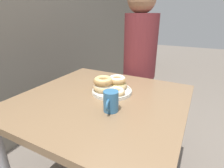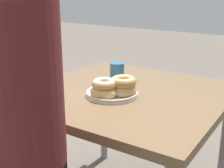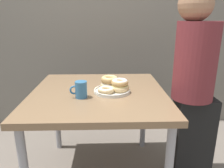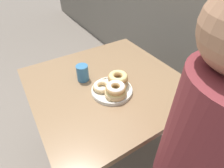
{
  "view_description": "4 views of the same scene",
  "coord_description": "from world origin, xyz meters",
  "px_view_note": "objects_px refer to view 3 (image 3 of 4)",
  "views": [
    {
      "loc": [
        -0.81,
        -0.36,
        1.19
      ],
      "look_at": [
        0.1,
        0.12,
        0.79
      ],
      "focal_mm": 28.0,
      "sensor_mm": 36.0,
      "label": 1
    },
    {
      "loc": [
        1.3,
        0.9,
        1.24
      ],
      "look_at": [
        0.1,
        0.12,
        0.79
      ],
      "focal_mm": 50.0,
      "sensor_mm": 36.0,
      "label": 2
    },
    {
      "loc": [
        0.05,
        -1.33,
        1.23
      ],
      "look_at": [
        0.1,
        0.12,
        0.79
      ],
      "focal_mm": 35.0,
      "sensor_mm": 36.0,
      "label": 3
    },
    {
      "loc": [
        0.78,
        -0.31,
        1.45
      ],
      "look_at": [
        0.1,
        0.12,
        0.79
      ],
      "focal_mm": 28.0,
      "sensor_mm": 36.0,
      "label": 4
    }
  ],
  "objects_px": {
    "coffee_mug": "(81,89)",
    "person_figure": "(194,88)",
    "dining_table": "(99,101)",
    "donut_plate": "(113,86)"
  },
  "relations": [
    {
      "from": "donut_plate",
      "to": "person_figure",
      "type": "distance_m",
      "value": 0.58
    },
    {
      "from": "coffee_mug",
      "to": "person_figure",
      "type": "relative_size",
      "value": 0.08
    },
    {
      "from": "dining_table",
      "to": "donut_plate",
      "type": "height_order",
      "value": "donut_plate"
    },
    {
      "from": "donut_plate",
      "to": "person_figure",
      "type": "bearing_deg",
      "value": 0.84
    },
    {
      "from": "dining_table",
      "to": "coffee_mug",
      "type": "distance_m",
      "value": 0.21
    },
    {
      "from": "donut_plate",
      "to": "coffee_mug",
      "type": "relative_size",
      "value": 2.33
    },
    {
      "from": "person_figure",
      "to": "coffee_mug",
      "type": "bearing_deg",
      "value": -171.48
    },
    {
      "from": "dining_table",
      "to": "person_figure",
      "type": "relative_size",
      "value": 0.68
    },
    {
      "from": "coffee_mug",
      "to": "person_figure",
      "type": "distance_m",
      "value": 0.8
    },
    {
      "from": "coffee_mug",
      "to": "dining_table",
      "type": "bearing_deg",
      "value": 48.38
    }
  ]
}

